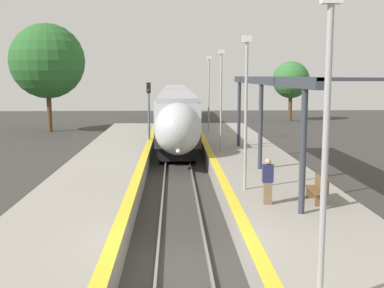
{
  "coord_description": "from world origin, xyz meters",
  "views": [
    {
      "loc": [
        -0.24,
        -12.47,
        5.23
      ],
      "look_at": [
        0.58,
        8.52,
        2.24
      ],
      "focal_mm": 45.0,
      "sensor_mm": 36.0,
      "label": 1
    }
  ],
  "objects_px": {
    "train": "(176,107)",
    "lamppost_mid": "(246,104)",
    "lamppost_far": "(221,94)",
    "platform_bench": "(318,189)",
    "lamppost_near": "(326,134)",
    "railway_signal": "(149,110)",
    "person_waiting": "(268,181)",
    "lamppost_farthest": "(209,89)"
  },
  "relations": [
    {
      "from": "lamppost_far",
      "to": "platform_bench",
      "type": "bearing_deg",
      "value": -79.0
    },
    {
      "from": "lamppost_near",
      "to": "railway_signal",
      "type": "bearing_deg",
      "value": 100.28
    },
    {
      "from": "person_waiting",
      "to": "lamppost_far",
      "type": "relative_size",
      "value": 0.27
    },
    {
      "from": "train",
      "to": "lamppost_far",
      "type": "relative_size",
      "value": 7.36
    },
    {
      "from": "platform_bench",
      "to": "lamppost_farthest",
      "type": "distance_m",
      "value": 21.55
    },
    {
      "from": "train",
      "to": "lamppost_mid",
      "type": "height_order",
      "value": "lamppost_mid"
    },
    {
      "from": "railway_signal",
      "to": "lamppost_mid",
      "type": "height_order",
      "value": "lamppost_mid"
    },
    {
      "from": "person_waiting",
      "to": "lamppost_near",
      "type": "bearing_deg",
      "value": -93.49
    },
    {
      "from": "lamppost_far",
      "to": "lamppost_near",
      "type": "bearing_deg",
      "value": -90.0
    },
    {
      "from": "lamppost_near",
      "to": "platform_bench",
      "type": "bearing_deg",
      "value": 73.46
    },
    {
      "from": "person_waiting",
      "to": "lamppost_mid",
      "type": "distance_m",
      "value": 3.36
    },
    {
      "from": "train",
      "to": "person_waiting",
      "type": "xyz_separation_m",
      "value": [
        2.97,
        -29.97,
        -0.59
      ]
    },
    {
      "from": "railway_signal",
      "to": "lamppost_far",
      "type": "distance_m",
      "value": 6.91
    },
    {
      "from": "platform_bench",
      "to": "person_waiting",
      "type": "bearing_deg",
      "value": -174.09
    },
    {
      "from": "platform_bench",
      "to": "lamppost_farthest",
      "type": "relative_size",
      "value": 0.25
    },
    {
      "from": "lamppost_near",
      "to": "train",
      "type": "bearing_deg",
      "value": 93.85
    },
    {
      "from": "lamppost_farthest",
      "to": "person_waiting",
      "type": "bearing_deg",
      "value": -88.79
    },
    {
      "from": "person_waiting",
      "to": "lamppost_farthest",
      "type": "relative_size",
      "value": 0.27
    },
    {
      "from": "platform_bench",
      "to": "lamppost_near",
      "type": "bearing_deg",
      "value": -106.54
    },
    {
      "from": "train",
      "to": "railway_signal",
      "type": "height_order",
      "value": "railway_signal"
    },
    {
      "from": "lamppost_near",
      "to": "lamppost_far",
      "type": "height_order",
      "value": "same"
    },
    {
      "from": "platform_bench",
      "to": "lamppost_far",
      "type": "bearing_deg",
      "value": 101.0
    },
    {
      "from": "person_waiting",
      "to": "lamppost_farthest",
      "type": "height_order",
      "value": "lamppost_farthest"
    },
    {
      "from": "train",
      "to": "person_waiting",
      "type": "bearing_deg",
      "value": -84.35
    },
    {
      "from": "lamppost_near",
      "to": "lamppost_mid",
      "type": "relative_size",
      "value": 1.0
    },
    {
      "from": "person_waiting",
      "to": "lamppost_mid",
      "type": "xyz_separation_m",
      "value": [
        -0.45,
        2.2,
        2.5
      ]
    },
    {
      "from": "train",
      "to": "platform_bench",
      "type": "bearing_deg",
      "value": -80.89
    },
    {
      "from": "train",
      "to": "lamppost_near",
      "type": "xyz_separation_m",
      "value": [
        2.51,
        -37.39,
        1.91
      ]
    },
    {
      "from": "person_waiting",
      "to": "railway_signal",
      "type": "xyz_separation_m",
      "value": [
        -4.88,
        16.97,
        1.21
      ]
    },
    {
      "from": "lamppost_near",
      "to": "lamppost_farthest",
      "type": "bearing_deg",
      "value": 90.0
    },
    {
      "from": "lamppost_farthest",
      "to": "platform_bench",
      "type": "bearing_deg",
      "value": -83.93
    },
    {
      "from": "train",
      "to": "lamppost_far",
      "type": "distance_m",
      "value": 18.43
    },
    {
      "from": "train",
      "to": "lamppost_mid",
      "type": "distance_m",
      "value": 27.95
    },
    {
      "from": "person_waiting",
      "to": "lamppost_far",
      "type": "height_order",
      "value": "lamppost_far"
    },
    {
      "from": "platform_bench",
      "to": "lamppost_near",
      "type": "xyz_separation_m",
      "value": [
        -2.26,
        -7.61,
        2.85
      ]
    },
    {
      "from": "lamppost_mid",
      "to": "lamppost_farthest",
      "type": "relative_size",
      "value": 1.0
    },
    {
      "from": "platform_bench",
      "to": "lamppost_near",
      "type": "distance_m",
      "value": 8.44
    },
    {
      "from": "lamppost_near",
      "to": "lamppost_mid",
      "type": "height_order",
      "value": "same"
    },
    {
      "from": "lamppost_near",
      "to": "lamppost_far",
      "type": "relative_size",
      "value": 1.0
    },
    {
      "from": "platform_bench",
      "to": "person_waiting",
      "type": "distance_m",
      "value": 1.85
    },
    {
      "from": "railway_signal",
      "to": "train",
      "type": "bearing_deg",
      "value": 81.64
    },
    {
      "from": "person_waiting",
      "to": "lamppost_near",
      "type": "distance_m",
      "value": 7.85
    }
  ]
}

